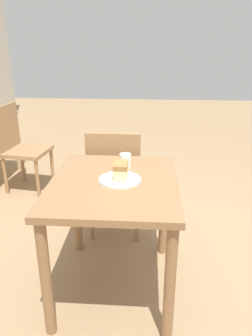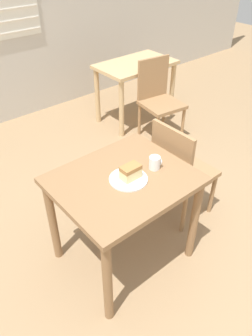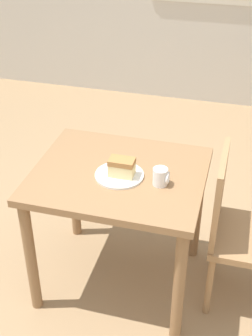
{
  "view_description": "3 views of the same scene",
  "coord_description": "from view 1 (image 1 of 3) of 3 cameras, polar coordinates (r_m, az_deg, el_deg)",
  "views": [
    {
      "loc": [
        -1.89,
        0.14,
        1.55
      ],
      "look_at": [
        -0.15,
        0.26,
        0.86
      ],
      "focal_mm": 35.0,
      "sensor_mm": 36.0,
      "label": 1
    },
    {
      "loc": [
        -1.19,
        -0.95,
        2.09
      ],
      "look_at": [
        -0.12,
        0.33,
        0.84
      ],
      "focal_mm": 35.0,
      "sensor_mm": 36.0,
      "label": 2
    },
    {
      "loc": [
        0.43,
        -1.6,
        2.11
      ],
      "look_at": [
        -0.09,
        0.29,
        0.83
      ],
      "focal_mm": 50.0,
      "sensor_mm": 36.0,
      "label": 3
    }
  ],
  "objects": [
    {
      "name": "plate",
      "position": [
        1.93,
        -1.07,
        -2.02
      ],
      "size": [
        0.25,
        0.25,
        0.01
      ],
      "color": "white",
      "rests_on": "dining_table_near"
    },
    {
      "name": "dining_table_near",
      "position": [
        1.98,
        -2.1,
        -5.7
      ],
      "size": [
        0.89,
        0.75,
        0.77
      ],
      "color": "olive",
      "rests_on": "ground_plane"
    },
    {
      "name": "coffee_mug",
      "position": [
        2.12,
        -0.11,
        1.33
      ],
      "size": [
        0.08,
        0.07,
        0.09
      ],
      "color": "white",
      "rests_on": "dining_table_near"
    },
    {
      "name": "ground_plane",
      "position": [
        2.45,
        6.71,
        -17.8
      ],
      "size": [
        14.0,
        14.0,
        0.0
      ],
      "primitive_type": "plane",
      "color": "#997A56"
    },
    {
      "name": "chair_near_window",
      "position": [
        2.63,
        -1.93,
        -2.07
      ],
      "size": [
        0.43,
        0.43,
        0.91
      ],
      "rotation": [
        0.0,
        0.0,
        1.57
      ],
      "color": "#9E754C",
      "rests_on": "ground_plane"
    },
    {
      "name": "chair_far_corner",
      "position": [
        3.66,
        -17.95,
        3.81
      ],
      "size": [
        0.48,
        0.48,
        0.91
      ],
      "rotation": [
        0.0,
        0.0,
        -0.14
      ],
      "color": "#9E754C",
      "rests_on": "ground_plane"
    },
    {
      "name": "cake_slice",
      "position": [
        1.92,
        -0.93,
        -0.4
      ],
      "size": [
        0.13,
        0.08,
        0.09
      ],
      "color": "beige",
      "rests_on": "plate"
    }
  ]
}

